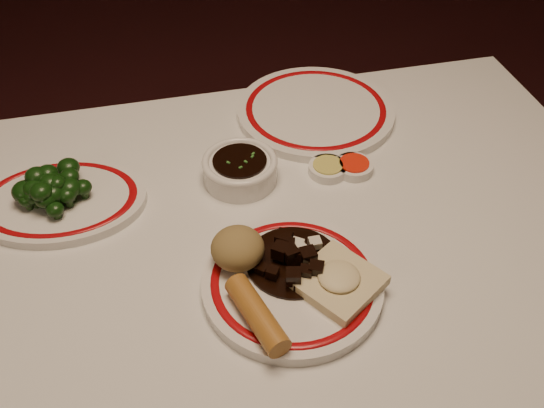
% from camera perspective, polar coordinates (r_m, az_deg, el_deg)
% --- Properties ---
extents(dining_table, '(1.20, 0.90, 0.75)m').
position_cam_1_polar(dining_table, '(0.95, -0.36, -8.86)').
color(dining_table, white).
rests_on(dining_table, ground).
extents(main_plate, '(0.31, 0.31, 0.02)m').
position_cam_1_polar(main_plate, '(0.84, 1.93, -7.49)').
color(main_plate, white).
rests_on(main_plate, dining_table).
extents(rice_mound, '(0.07, 0.07, 0.05)m').
position_cam_1_polar(rice_mound, '(0.83, -3.26, -4.18)').
color(rice_mound, olive).
rests_on(rice_mound, main_plate).
extents(spring_roll, '(0.06, 0.12, 0.03)m').
position_cam_1_polar(spring_roll, '(0.77, -1.43, -10.34)').
color(spring_roll, '#AD702A').
rests_on(spring_roll, main_plate).
extents(fried_wonton, '(0.14, 0.14, 0.03)m').
position_cam_1_polar(fried_wonton, '(0.82, 6.28, -7.17)').
color(fried_wonton, beige).
rests_on(fried_wonton, main_plate).
extents(stirfry_heap, '(0.13, 0.13, 0.03)m').
position_cam_1_polar(stirfry_heap, '(0.84, 2.05, -5.16)').
color(stirfry_heap, black).
rests_on(stirfry_heap, main_plate).
extents(broccoli_plate, '(0.30, 0.27, 0.02)m').
position_cam_1_polar(broccoli_plate, '(1.01, -19.32, 0.29)').
color(broccoli_plate, white).
rests_on(broccoli_plate, dining_table).
extents(broccoli_pile, '(0.12, 0.12, 0.05)m').
position_cam_1_polar(broccoli_pile, '(0.99, -20.19, 1.51)').
color(broccoli_pile, '#23471C').
rests_on(broccoli_pile, broccoli_plate).
extents(soy_bowl, '(0.12, 0.12, 0.04)m').
position_cam_1_polar(soy_bowl, '(0.99, -3.02, 3.20)').
color(soy_bowl, white).
rests_on(soy_bowl, dining_table).
extents(sweet_sour_dish, '(0.06, 0.06, 0.02)m').
position_cam_1_polar(sweet_sour_dish, '(1.02, 7.71, 3.49)').
color(sweet_sour_dish, white).
rests_on(sweet_sour_dish, dining_table).
extents(mustard_dish, '(0.06, 0.06, 0.02)m').
position_cam_1_polar(mustard_dish, '(1.01, 5.25, 3.32)').
color(mustard_dish, white).
rests_on(mustard_dish, dining_table).
extents(far_plate, '(0.34, 0.34, 0.02)m').
position_cam_1_polar(far_plate, '(1.15, 4.13, 8.75)').
color(far_plate, white).
rests_on(far_plate, dining_table).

